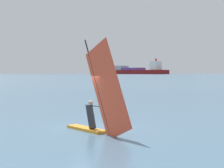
{
  "coord_description": "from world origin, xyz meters",
  "views": [
    {
      "loc": [
        -0.9,
        -16.4,
        2.63
      ],
      "look_at": [
        1.99,
        13.49,
        1.68
      ],
      "focal_mm": 56.24,
      "sensor_mm": 36.0,
      "label": 1
    }
  ],
  "objects": [
    {
      "name": "distant_headland",
      "position": [
        82.12,
        1515.07,
        25.45
      ],
      "size": [
        846.25,
        363.29,
        50.89
      ],
      "primitive_type": "cube",
      "rotation": [
        0.0,
        0.0,
        0.19
      ],
      "color": "#60665B",
      "rests_on": "ground_plane"
    },
    {
      "name": "cargo_ship",
      "position": [
        113.46,
        787.45,
        8.15
      ],
      "size": [
        155.36,
        177.1,
        33.54
      ],
      "rotation": [
        0.0,
        0.0,
        2.27
      ],
      "color": "maroon",
      "rests_on": "ground_plane"
    },
    {
      "name": "windsurfer",
      "position": [
        -0.04,
        -1.1,
        1.22
      ],
      "size": [
        2.66,
        3.85,
        4.37
      ],
      "rotation": [
        0.0,
        0.0,
        2.15
      ],
      "color": "orange",
      "rests_on": "ground_plane"
    },
    {
      "name": "ground_plane",
      "position": [
        0.0,
        0.0,
        0.0
      ],
      "size": [
        4000.0,
        4000.0,
        0.0
      ],
      "primitive_type": "plane",
      "color": "#476B84"
    }
  ]
}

